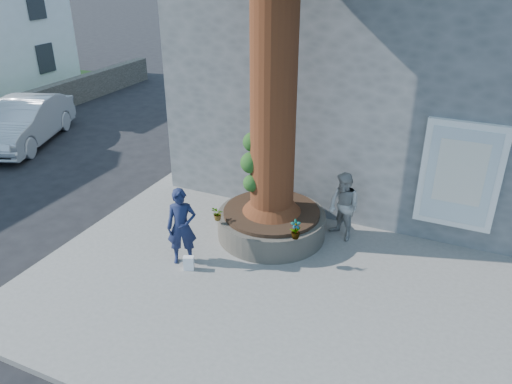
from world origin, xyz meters
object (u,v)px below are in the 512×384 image
at_px(planter, 271,223).
at_px(car_silver, 25,122).
at_px(woman, 344,207).
at_px(man, 182,227).

distance_m(planter, car_silver, 9.72).
bearing_deg(planter, car_silver, 166.81).
xyz_separation_m(woman, car_silver, (-10.86, 1.69, -0.14)).
bearing_deg(woman, man, -108.62).
relative_size(man, car_silver, 0.36).
xyz_separation_m(planter, woman, (1.41, 0.52, 0.45)).
xyz_separation_m(planter, man, (-1.18, -1.65, 0.49)).
relative_size(man, woman, 1.06).
height_order(planter, man, man).
bearing_deg(woman, planter, -128.17).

